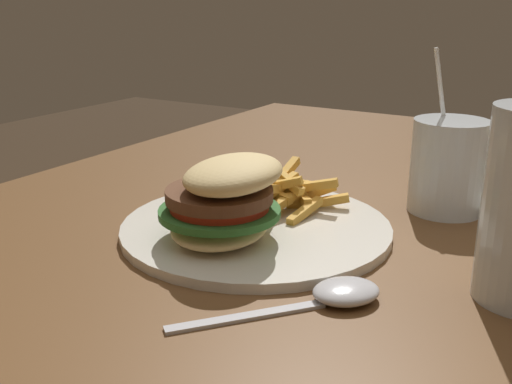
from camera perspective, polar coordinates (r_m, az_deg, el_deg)
dining_table at (r=0.68m, az=13.12°, el=-12.31°), size 1.33×1.05×0.72m
meal_plate_near at (r=0.61m, az=-1.27°, el=-1.90°), size 0.28×0.28×0.10m
juice_glass at (r=0.72m, az=17.80°, el=2.05°), size 0.09×0.09×0.18m
spoon at (r=0.50m, az=8.00°, el=-9.60°), size 0.16×0.14×0.02m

